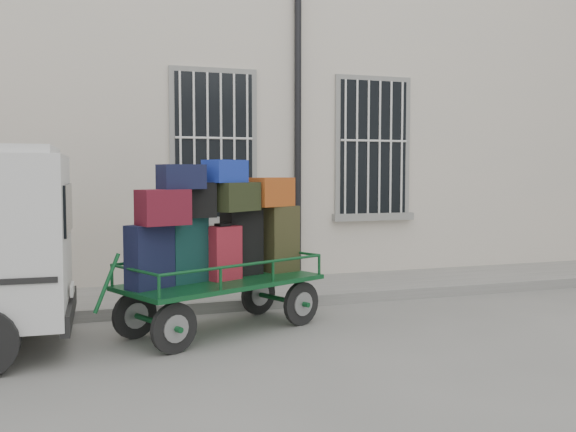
{
  "coord_description": "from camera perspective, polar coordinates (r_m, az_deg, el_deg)",
  "views": [
    {
      "loc": [
        -2.48,
        -6.77,
        1.85
      ],
      "look_at": [
        0.14,
        1.0,
        1.28
      ],
      "focal_mm": 40.0,
      "sensor_mm": 36.0,
      "label": 1
    }
  ],
  "objects": [
    {
      "name": "ground",
      "position": [
        7.44,
        1.48,
        -10.41
      ],
      "size": [
        80.0,
        80.0,
        0.0
      ],
      "primitive_type": "plane",
      "color": "slate",
      "rests_on": "ground"
    },
    {
      "name": "building",
      "position": [
        12.57,
        -7.25,
        9.2
      ],
      "size": [
        24.0,
        5.15,
        6.0
      ],
      "color": "beige",
      "rests_on": "ground"
    },
    {
      "name": "sidewalk",
      "position": [
        9.47,
        -3.13,
        -6.82
      ],
      "size": [
        24.0,
        1.7,
        0.15
      ],
      "primitive_type": "cube",
      "color": "slate",
      "rests_on": "ground"
    },
    {
      "name": "luggage_cart",
      "position": [
        7.41,
        -6.21,
        -2.31
      ],
      "size": [
        2.71,
        1.9,
        1.98
      ],
      "rotation": [
        0.0,
        0.0,
        0.42
      ],
      "color": "black",
      "rests_on": "ground"
    }
  ]
}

